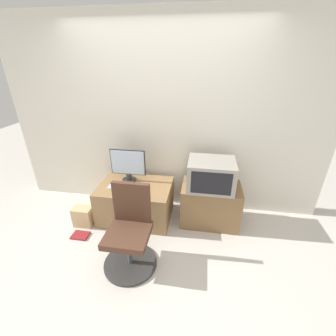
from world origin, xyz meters
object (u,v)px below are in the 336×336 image
keyboard (122,187)px  cardboard_box_lower (83,216)px  main_monitor (128,165)px  crt_tv (211,174)px  office_chair (130,235)px  book (80,235)px  mouse (140,188)px

keyboard → cardboard_box_lower: 0.67m
main_monitor → cardboard_box_lower: size_ratio=1.79×
crt_tv → office_chair: bearing=-135.5°
book → mouse: bearing=32.6°
keyboard → book: bearing=-136.5°
book → crt_tv: bearing=19.1°
mouse → crt_tv: (0.91, 0.11, 0.21)m
cardboard_box_lower → keyboard: bearing=22.1°
main_monitor → crt_tv: 1.12m
main_monitor → mouse: (0.21, -0.20, -0.22)m
mouse → book: mouse is taller
main_monitor → office_chair: 1.02m
crt_tv → book: (-1.60, -0.55, -0.73)m
crt_tv → book: bearing=-160.9°
cardboard_box_lower → crt_tv: bearing=11.3°
main_monitor → book: bearing=-127.1°
crt_tv → book: size_ratio=2.76×
keyboard → crt_tv: bearing=6.1°
main_monitor → keyboard: bearing=-98.8°
main_monitor → keyboard: 0.31m
keyboard → cardboard_box_lower: bearing=-157.9°
mouse → main_monitor: bearing=135.9°
main_monitor → mouse: 0.36m
crt_tv → office_chair: (-0.83, -0.81, -0.37)m
mouse → office_chair: (0.08, -0.70, -0.16)m
keyboard → office_chair: size_ratio=0.40×
cardboard_box_lower → book: (0.06, -0.22, -0.12)m
keyboard → book: (-0.45, -0.43, -0.51)m
main_monitor → mouse: main_monitor is taller
crt_tv → book: 1.84m
book → main_monitor: bearing=52.9°
main_monitor → book: (-0.48, -0.64, -0.73)m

